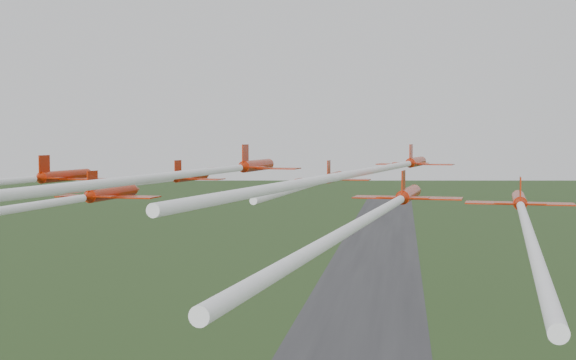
# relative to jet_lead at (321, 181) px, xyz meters

# --- Properties ---
(runway) EXTENTS (38.00, 900.00, 0.04)m
(runway) POSITION_rel_jet_lead_xyz_m (-2.47, 192.80, -47.93)
(runway) COLOR #323234
(runway) RESTS_ON ground
(jet_lead) EXTENTS (9.33, 44.77, 2.76)m
(jet_lead) POSITION_rel_jet_lead_xyz_m (0.00, 0.00, 0.00)
(jet_lead) COLOR #B42004
(jet_row2_left) EXTENTS (12.12, 55.23, 2.43)m
(jet_row2_left) POSITION_rel_jet_lead_xyz_m (-16.75, -16.75, 0.51)
(jet_row2_left) COLOR #B42004
(jet_row2_right) EXTENTS (14.82, 66.08, 2.47)m
(jet_row2_right) POSITION_rel_jet_lead_xyz_m (7.45, -20.66, 2.24)
(jet_row2_right) COLOR #B42004
(jet_row3_mid) EXTENTS (11.31, 65.52, 2.61)m
(jet_row3_mid) POSITION_rel_jet_lead_xyz_m (-6.82, -31.74, 2.19)
(jet_row3_mid) COLOR #B42004
(jet_row3_right) EXTENTS (11.29, 58.84, 2.90)m
(jet_row3_right) POSITION_rel_jet_lead_xyz_m (18.27, -28.23, -0.86)
(jet_row3_right) COLOR #B42004
(jet_row4_left) EXTENTS (8.62, 46.27, 2.54)m
(jet_row4_left) POSITION_rel_jet_lead_xyz_m (-15.76, -36.44, 0.23)
(jet_row4_left) COLOR #B42004
(jet_row4_right) EXTENTS (9.78, 49.28, 2.47)m
(jet_row4_right) POSITION_rel_jet_lead_xyz_m (8.26, -39.69, 0.52)
(jet_row4_right) COLOR #B42004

